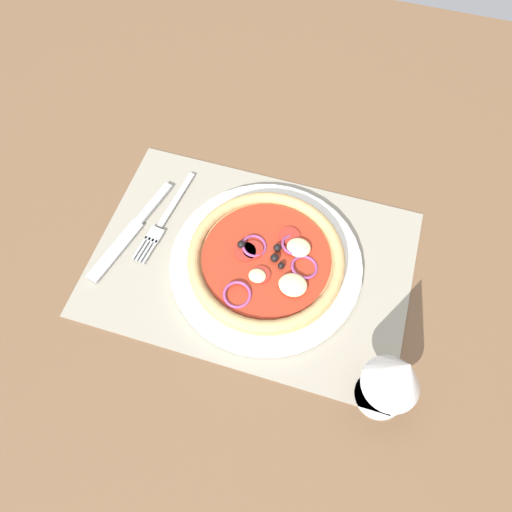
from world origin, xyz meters
The scene contains 7 objects.
ground_plane centered at (0.00, 0.00, -1.20)cm, with size 190.00×140.00×2.40cm, color brown.
placemat centered at (0.00, 0.00, 0.20)cm, with size 47.46×32.53×0.40cm, color gray.
plate centered at (-2.20, -0.41, 0.96)cm, with size 28.64×28.64×1.13cm, color silver.
pizza centered at (-2.31, -0.35, 2.62)cm, with size 23.17×23.17×2.53cm.
fork centered at (15.49, -2.81, 0.62)cm, with size 3.56×18.05×0.44cm.
knife centered at (19.54, 0.41, 0.65)cm, with size 6.24×19.84×0.62cm.
wine_glass centered at (-21.80, 14.05, 10.14)cm, with size 7.20×7.20×14.90cm.
Camera 1 is at (-10.30, 31.84, 64.21)cm, focal length 33.49 mm.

